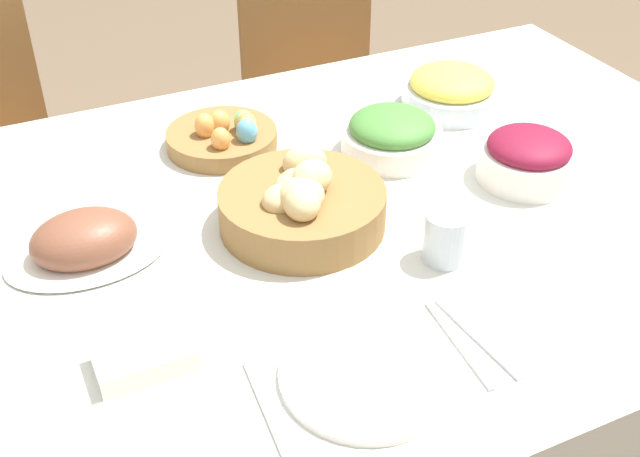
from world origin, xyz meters
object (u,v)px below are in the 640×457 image
object	(u,v)px
green_salad_bowl	(392,134)
spoon	(477,337)
egg_basket	(224,136)
ham_platter	(85,242)
knife	(458,344)
drinking_cup	(446,237)
butter_dish	(144,356)
pineapple_bowl	(451,90)
beet_salad_bowl	(528,157)
dinner_plate	(367,374)
fork	(267,411)
bread_basket	(300,203)
chair_far_right	(327,100)

from	to	relation	value
green_salad_bowl	spoon	size ratio (longest dim) A/B	1.05
egg_basket	spoon	xyz separation A→B (m)	(0.14, -0.65, -0.02)
ham_platter	knife	world-z (taller)	ham_platter
drinking_cup	butter_dish	distance (m)	0.49
ham_platter	drinking_cup	xyz separation A→B (m)	(0.51, -0.25, 0.01)
pineapple_bowl	drinking_cup	distance (m)	0.53
egg_basket	beet_salad_bowl	xyz separation A→B (m)	(0.46, -0.34, 0.02)
spoon	butter_dish	bearing A→B (deg)	156.88
dinner_plate	drinking_cup	xyz separation A→B (m)	(0.23, 0.18, 0.04)
dinner_plate	knife	size ratio (longest dim) A/B	1.28
egg_basket	ham_platter	bearing A→B (deg)	-143.31
dinner_plate	fork	distance (m)	0.14
dinner_plate	spoon	world-z (taller)	dinner_plate
bread_basket	pineapple_bowl	bearing A→B (deg)	29.84
chair_far_right	egg_basket	distance (m)	0.85
bread_basket	drinking_cup	size ratio (longest dim) A/B	3.28
bread_basket	egg_basket	size ratio (longest dim) A/B	1.30
drinking_cup	dinner_plate	bearing A→B (deg)	-142.53
beet_salad_bowl	drinking_cup	distance (m)	0.30
pineapple_bowl	fork	size ratio (longest dim) A/B	1.12
chair_far_right	ham_platter	xyz separation A→B (m)	(-0.82, -0.84, 0.30)
chair_far_right	pineapple_bowl	world-z (taller)	chair_far_right
ham_platter	knife	bearing A→B (deg)	-45.06
bread_basket	dinner_plate	size ratio (longest dim) A/B	1.18
bread_basket	dinner_plate	xyz separation A→B (m)	(-0.06, -0.35, -0.04)
beet_salad_bowl	butter_dish	size ratio (longest dim) A/B	1.34
dinner_plate	fork	bearing A→B (deg)	180.00
ham_platter	drinking_cup	bearing A→B (deg)	-25.77
green_salad_bowl	knife	bearing A→B (deg)	-109.15
pineapple_bowl	fork	world-z (taller)	pineapple_bowl
egg_basket	drinking_cup	distance (m)	0.52
green_salad_bowl	drinking_cup	distance (m)	0.34
chair_far_right	beet_salad_bowl	xyz separation A→B (m)	(-0.05, -0.94, 0.32)
bread_basket	egg_basket	distance (m)	0.31
green_salad_bowl	butter_dish	distance (m)	0.68
beet_salad_bowl	spoon	size ratio (longest dim) A/B	0.96
fork	drinking_cup	size ratio (longest dim) A/B	2.17
green_salad_bowl	fork	bearing A→B (deg)	-132.44
egg_basket	spoon	bearing A→B (deg)	-78.12
pineapple_bowl	spoon	xyz separation A→B (m)	(-0.35, -0.62, -0.04)
knife	drinking_cup	size ratio (longest dim) A/B	2.17
pineapple_bowl	knife	xyz separation A→B (m)	(-0.38, -0.62, -0.04)
beet_salad_bowl	pineapple_bowl	size ratio (longest dim) A/B	0.86
dinner_plate	butter_dish	world-z (taller)	butter_dish
green_salad_bowl	beet_salad_bowl	xyz separation A→B (m)	(0.17, -0.18, 0.00)
pineapple_bowl	dinner_plate	distance (m)	0.81
chair_far_right	ham_platter	world-z (taller)	chair_far_right
butter_dish	pineapple_bowl	bearing A→B (deg)	31.06
dinner_plate	butter_dish	bearing A→B (deg)	150.56
drinking_cup	egg_basket	bearing A→B (deg)	112.21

